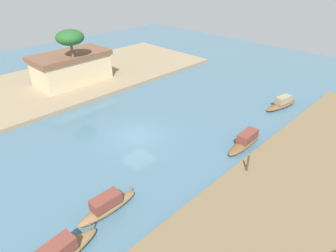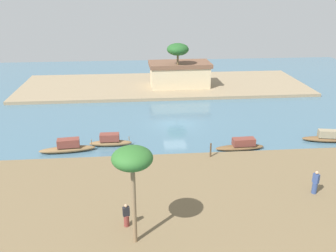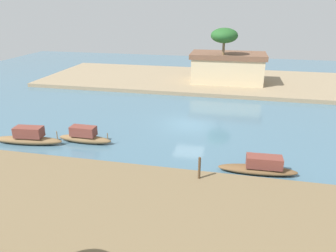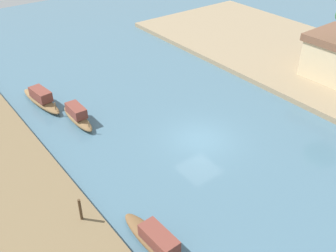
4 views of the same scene
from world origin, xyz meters
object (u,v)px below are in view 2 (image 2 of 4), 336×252
(sampan_downstream_large, at_px, (241,145))
(sampan_near_left_bank, at_px, (326,137))
(sampan_foreground, at_px, (110,141))
(sampan_with_tall_canopy, at_px, (68,147))
(mooring_post, at_px, (211,150))
(riverside_building, at_px, (180,74))
(palm_tree_left_near, at_px, (132,160))
(person_on_near_bank, at_px, (126,216))
(palm_tree_right_tall, at_px, (178,50))
(person_by_mooring, at_px, (315,184))

(sampan_downstream_large, relative_size, sampan_near_left_bank, 1.02)
(sampan_foreground, bearing_deg, sampan_with_tall_canopy, -163.64)
(mooring_post, xyz_separation_m, riverside_building, (0.19, 24.06, 1.14))
(sampan_with_tall_canopy, height_order, palm_tree_left_near, palm_tree_left_near)
(sampan_foreground, xyz_separation_m, person_on_near_bank, (1.72, -13.34, 0.63))
(palm_tree_right_tall, bearing_deg, sampan_near_left_bank, -57.01)
(sampan_with_tall_canopy, xyz_separation_m, sampan_foreground, (3.80, 1.07, 0.00))
(palm_tree_right_tall, bearing_deg, sampan_foreground, -115.07)
(palm_tree_left_near, xyz_separation_m, palm_tree_right_tall, (6.26, 32.94, 0.38))
(palm_tree_right_tall, distance_m, riverside_building, 4.22)
(sampan_with_tall_canopy, height_order, palm_tree_right_tall, palm_tree_right_tall)
(sampan_downstream_large, height_order, palm_tree_right_tall, palm_tree_right_tall)
(sampan_downstream_large, xyz_separation_m, sampan_foreground, (-12.12, 1.99, 0.06))
(mooring_post, relative_size, palm_tree_left_near, 0.21)
(sampan_downstream_large, distance_m, riverside_building, 22.26)
(mooring_post, distance_m, riverside_building, 24.09)
(sampan_near_left_bank, bearing_deg, palm_tree_right_tall, 134.40)
(sampan_with_tall_canopy, bearing_deg, person_by_mooring, -33.28)
(sampan_downstream_large, height_order, riverside_building, riverside_building)
(person_on_near_bank, xyz_separation_m, mooring_post, (7.08, 9.26, -0.06))
(sampan_near_left_bank, xyz_separation_m, mooring_post, (-12.06, -3.19, 0.61))
(person_by_mooring, xyz_separation_m, palm_tree_right_tall, (-6.50, 28.83, 4.77))
(sampan_downstream_large, bearing_deg, sampan_foreground, 168.49)
(sampan_foreground, bearing_deg, riverside_building, 66.32)
(sampan_with_tall_canopy, relative_size, person_by_mooring, 2.90)
(sampan_near_left_bank, distance_m, person_by_mooring, 11.43)
(sampan_near_left_bank, bearing_deg, sampan_downstream_large, -161.48)
(person_by_mooring, height_order, riverside_building, riverside_building)
(person_on_near_bank, xyz_separation_m, palm_tree_left_near, (0.51, -1.44, 4.47))
(sampan_downstream_large, xyz_separation_m, mooring_post, (-3.31, -2.09, 0.62))
(sampan_with_tall_canopy, bearing_deg, person_on_near_bank, -71.98)
(riverside_building, bearing_deg, person_by_mooring, -80.40)
(sampan_downstream_large, relative_size, palm_tree_right_tall, 0.72)
(sampan_downstream_large, bearing_deg, sampan_near_left_bank, 4.94)
(sampan_with_tall_canopy, distance_m, palm_tree_left_near, 15.82)
(person_by_mooring, height_order, mooring_post, person_by_mooring)
(person_by_mooring, height_order, palm_tree_left_near, palm_tree_left_near)
(sampan_foreground, xyz_separation_m, palm_tree_right_tall, (8.50, 18.16, 5.48))
(person_on_near_bank, bearing_deg, riverside_building, -117.11)
(sampan_with_tall_canopy, relative_size, palm_tree_left_near, 0.86)
(mooring_post, height_order, palm_tree_left_near, palm_tree_left_near)
(sampan_downstream_large, bearing_deg, sampan_with_tall_canopy, 174.53)
(sampan_foreground, bearing_deg, palm_tree_right_tall, 65.50)
(sampan_with_tall_canopy, xyz_separation_m, palm_tree_right_tall, (12.29, 19.23, 5.49))
(sampan_with_tall_canopy, bearing_deg, palm_tree_left_near, -72.45)
(sampan_near_left_bank, height_order, riverside_building, riverside_building)
(sampan_with_tall_canopy, height_order, person_by_mooring, person_by_mooring)
(sampan_foreground, bearing_deg, sampan_near_left_bank, -1.90)
(palm_tree_right_tall, relative_size, riverside_building, 0.73)
(sampan_downstream_large, bearing_deg, palm_tree_left_near, -129.87)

